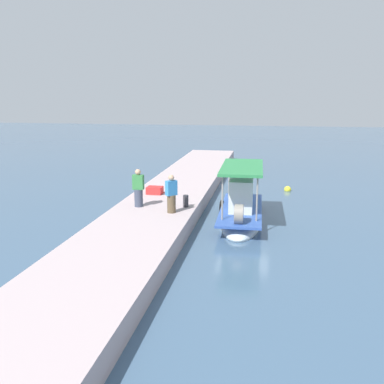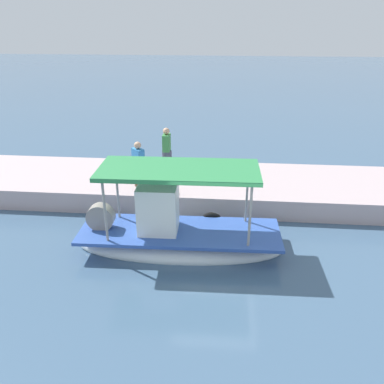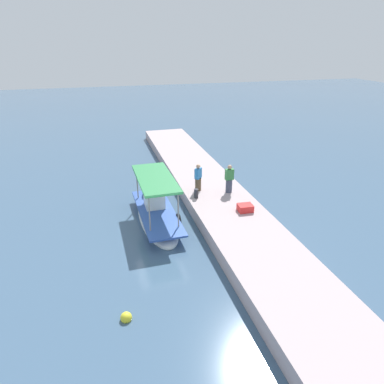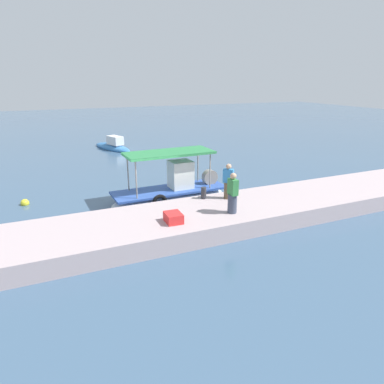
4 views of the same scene
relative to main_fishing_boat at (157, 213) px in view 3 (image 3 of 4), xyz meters
The scene contains 8 objects.
ground_plane 1.29m from the main_fishing_boat, behind, with size 120.00×120.00×0.00m, color #3F5B77.
dock_quay 3.92m from the main_fishing_boat, 107.97° to the right, with size 36.00×3.65×0.74m, color #B5A2A4.
main_fishing_boat is the anchor object (origin of this frame).
fisherman_near_bollard 4.67m from the main_fishing_boat, 78.40° to the right, with size 0.38×0.48×1.68m.
fisherman_by_crate 3.42m from the main_fishing_boat, 59.43° to the right, with size 0.51×0.51×1.61m.
mooring_bollard 2.54m from the main_fishing_boat, 75.13° to the right, with size 0.24×0.24×0.53m, color #2D2D33.
cargo_crate 4.71m from the main_fishing_boat, 110.24° to the right, with size 0.75×0.60×0.37m, color red.
marker_buoy 7.28m from the main_fishing_boat, 161.45° to the left, with size 0.41×0.41×0.41m.
Camera 3 is at (-15.21, 2.49, 8.99)m, focal length 32.40 mm.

